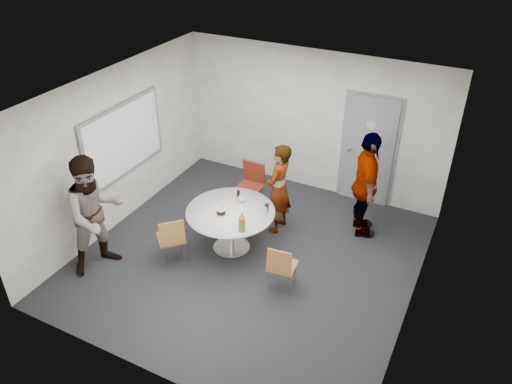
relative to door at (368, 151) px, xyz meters
The scene contains 15 objects.
floor 2.90m from the door, 113.90° to the right, with size 5.00×5.00×0.00m, color black.
ceiling 3.19m from the door, 113.90° to the right, with size 5.00×5.00×0.00m, color silver.
wall_back 1.15m from the door, behind, with size 5.00×5.00×0.00m, color #B4B2AB.
wall_left 4.38m from the door, 145.41° to the right, with size 5.00×5.00×0.00m, color #B4B2AB.
wall_right 2.87m from the door, 60.57° to the right, with size 5.00×5.00×0.00m, color #B4B2AB.
wall_front 5.11m from the door, 102.45° to the right, with size 5.00×5.00×0.00m, color #B4B2AB.
door is the anchor object (origin of this frame).
whiteboard 4.25m from the door, 147.34° to the right, with size 0.04×1.90×1.25m.
table 2.85m from the door, 121.11° to the right, with size 1.40×1.40×1.04m.
chair_near_left 3.81m from the door, 123.77° to the right, with size 0.58×0.58×0.84m.
chair_near_right 3.02m from the door, 96.82° to the right, with size 0.41×0.44×0.79m.
chair_far 2.16m from the door, 145.14° to the right, with size 0.44×0.48×0.92m.
person_main 1.89m from the door, 123.47° to the right, with size 0.58×0.38×1.59m, color #A5C6EA.
person_left 4.76m from the door, 129.85° to the right, with size 0.92×0.72×1.89m, color white.
person_right 1.06m from the door, 75.51° to the right, with size 1.09×0.45×1.85m, color black.
Camera 1 is at (2.90, -5.50, 5.11)m, focal length 35.00 mm.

